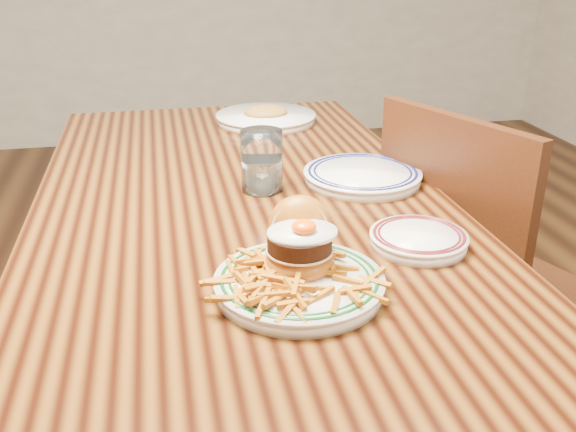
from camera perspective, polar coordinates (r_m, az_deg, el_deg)
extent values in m
cube|color=black|center=(1.35, -4.06, 0.62)|extent=(0.85, 1.60, 0.05)
cylinder|color=black|center=(2.18, -16.04, -1.83)|extent=(0.07, 0.07, 0.70)
cylinder|color=black|center=(2.23, 2.91, -0.28)|extent=(0.07, 0.07, 0.70)
cube|color=#3B190C|center=(1.69, 17.73, -6.45)|extent=(0.55, 0.55, 0.04)
cube|color=#3B190C|center=(1.45, 14.03, -0.17)|extent=(0.19, 0.41, 0.46)
cylinder|color=#3B190C|center=(2.03, 16.32, -8.47)|extent=(0.04, 0.04, 0.42)
cylinder|color=#3B190C|center=(1.80, 8.45, -12.16)|extent=(0.04, 0.04, 0.42)
cylinder|color=white|center=(0.98, 1.00, -6.27)|extent=(0.26, 0.26, 0.02)
cylinder|color=white|center=(0.98, 1.01, -5.62)|extent=(0.26, 0.26, 0.01)
torus|color=#0B4213|center=(0.98, 1.01, -5.53)|extent=(0.24, 0.24, 0.01)
torus|color=#0B4213|center=(0.98, 1.01, -5.53)|extent=(0.22, 0.22, 0.01)
ellipsoid|color=#AB5616|center=(1.00, 1.03, -3.99)|extent=(0.11, 0.11, 0.05)
cylinder|color=beige|center=(0.99, 1.04, -3.06)|extent=(0.10, 0.10, 0.00)
cylinder|color=black|center=(0.98, 1.04, -2.29)|extent=(0.10, 0.10, 0.03)
ellipsoid|color=silver|center=(0.98, 1.28, -1.47)|extent=(0.11, 0.09, 0.01)
ellipsoid|color=#FF5605|center=(0.97, 1.43, -0.97)|extent=(0.04, 0.04, 0.02)
ellipsoid|color=#AB5616|center=(1.04, 1.06, -0.94)|extent=(0.12, 0.11, 0.12)
cylinder|color=beige|center=(1.03, 1.06, -1.41)|extent=(0.10, 0.05, 0.09)
cylinder|color=white|center=(1.15, 11.51, -2.26)|extent=(0.17, 0.17, 0.02)
cylinder|color=white|center=(1.14, 11.56, -1.72)|extent=(0.17, 0.17, 0.01)
torus|color=#541317|center=(1.14, 11.57, -1.63)|extent=(0.16, 0.16, 0.01)
torus|color=#541317|center=(1.14, 11.57, -1.63)|extent=(0.15, 0.15, 0.01)
cube|color=silver|center=(1.16, 12.28, -1.38)|extent=(0.06, 0.10, 0.00)
cylinder|color=white|center=(1.43, 6.62, 3.39)|extent=(0.26, 0.26, 0.02)
cylinder|color=white|center=(1.43, 6.64, 3.87)|extent=(0.26, 0.26, 0.01)
torus|color=#0E1046|center=(1.43, 6.64, 3.95)|extent=(0.24, 0.24, 0.01)
torus|color=#0E1046|center=(1.43, 6.64, 3.95)|extent=(0.22, 0.22, 0.01)
cylinder|color=white|center=(1.36, -2.35, 4.92)|extent=(0.09, 0.09, 0.13)
cylinder|color=silver|center=(1.37, -2.33, 3.69)|extent=(0.07, 0.07, 0.06)
cylinder|color=white|center=(1.90, -1.97, 8.56)|extent=(0.29, 0.29, 0.02)
cylinder|color=white|center=(1.89, -1.98, 8.97)|extent=(0.29, 0.29, 0.01)
ellipsoid|color=#A67D2F|center=(1.89, -1.98, 9.25)|extent=(0.13, 0.11, 0.04)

